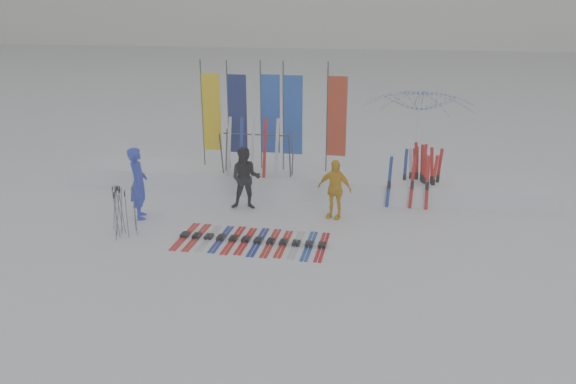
% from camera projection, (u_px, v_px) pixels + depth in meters
% --- Properties ---
extents(ground, '(120.00, 120.00, 0.00)m').
position_uv_depth(ground, '(266.00, 257.00, 12.44)').
color(ground, white).
rests_on(ground, ground).
extents(snow_bank, '(14.00, 1.60, 0.60)m').
position_uv_depth(snow_bank, '(300.00, 182.00, 16.63)').
color(snow_bank, white).
rests_on(snow_bank, ground).
extents(person_blue, '(0.70, 0.81, 1.89)m').
position_uv_depth(person_blue, '(138.00, 183.00, 14.43)').
color(person_blue, '#2233C7').
rests_on(person_blue, ground).
extents(person_black, '(0.92, 0.76, 1.71)m').
position_uv_depth(person_black, '(246.00, 178.00, 15.12)').
color(person_black, black).
rests_on(person_black, ground).
extents(person_yellow, '(0.99, 0.62, 1.57)m').
position_uv_depth(person_yellow, '(334.00, 189.00, 14.48)').
color(person_yellow, yellow).
rests_on(person_yellow, ground).
extents(tent_canopy, '(3.54, 3.60, 3.03)m').
position_uv_depth(tent_canopy, '(417.00, 138.00, 16.79)').
color(tent_canopy, white).
rests_on(tent_canopy, ground).
extents(ski_row, '(3.50, 1.69, 0.07)m').
position_uv_depth(ski_row, '(252.00, 240.00, 13.22)').
color(ski_row, red).
rests_on(ski_row, ground).
extents(pole_cluster, '(0.80, 0.73, 1.25)m').
position_uv_depth(pole_cluster, '(122.00, 211.00, 13.45)').
color(pole_cluster, '#595B60').
rests_on(pole_cluster, ground).
extents(feather_flags, '(4.34, 0.19, 3.20)m').
position_uv_depth(feather_flags, '(268.00, 115.00, 16.40)').
color(feather_flags, '#383A3F').
rests_on(feather_flags, ground).
extents(ski_rack, '(2.04, 0.80, 1.23)m').
position_uv_depth(ski_rack, '(257.00, 148.00, 16.12)').
color(ski_rack, '#383A3F').
rests_on(ski_rack, ground).
extents(upright_skis, '(1.41, 1.08, 1.68)m').
position_uv_depth(upright_skis, '(420.00, 176.00, 15.58)').
color(upright_skis, red).
rests_on(upright_skis, ground).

